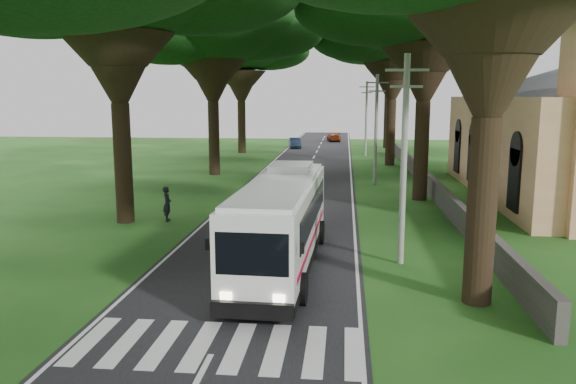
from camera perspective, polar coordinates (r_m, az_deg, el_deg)
ground at (r=17.07m, az=-5.81°, el=-12.54°), size 140.00×140.00×0.00m
road at (r=41.10m, az=1.18°, el=0.71°), size 8.00×120.00×0.04m
crosswalk at (r=15.29m, az=-7.36°, el=-15.34°), size 8.00×3.00×0.01m
property_wall at (r=40.31m, az=13.92°, el=1.10°), size 0.35×50.00×1.20m
pole_near at (r=21.70m, az=11.70°, el=3.51°), size 1.60×0.24×8.00m
pole_mid at (r=41.59m, az=8.93°, el=6.48°), size 1.60×0.24×8.00m
pole_far at (r=61.55m, az=7.95°, el=7.53°), size 1.60×0.24×8.00m
tree_l_midb at (r=47.06m, az=-7.79°, el=16.53°), size 14.95×14.95×15.38m
tree_l_far at (r=64.76m, az=-4.83°, el=14.36°), size 12.71×12.71×14.60m
tree_r_midb at (r=53.96m, az=10.68°, el=15.90°), size 13.52×13.52×15.45m
tree_r_far at (r=71.98m, az=10.31°, el=15.04°), size 14.49×14.49×16.52m
coach_bus at (r=21.19m, az=-0.64°, el=-2.94°), size 2.97×11.46×3.36m
distant_car_b at (r=70.73m, az=0.71°, el=5.03°), size 1.96×3.94×1.24m
distant_car_c at (r=81.33m, az=4.68°, el=5.62°), size 2.22×4.49×1.26m
pedestrian at (r=29.89m, az=-12.17°, el=-1.18°), size 0.59×0.75×1.82m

